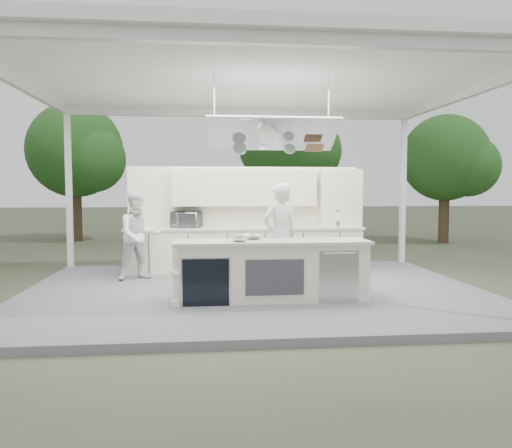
{
  "coord_description": "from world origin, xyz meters",
  "views": [
    {
      "loc": [
        -0.86,
        -8.72,
        1.88
      ],
      "look_at": [
        0.08,
        0.4,
        1.24
      ],
      "focal_mm": 35.0,
      "sensor_mm": 36.0,
      "label": 1
    }
  ],
  "objects": [
    {
      "name": "demo_island",
      "position": [
        0.18,
        -0.91,
        0.6
      ],
      "size": [
        3.1,
        0.79,
        0.95
      ],
      "color": "white",
      "rests_on": "stage_deck"
    },
    {
      "name": "bowl_large",
      "position": [
        -0.08,
        -0.65,
        1.11
      ],
      "size": [
        0.32,
        0.32,
        0.07
      ],
      "primitive_type": "imported",
      "rotation": [
        0.0,
        0.0,
        0.11
      ],
      "color": "silver",
      "rests_on": "demo_island"
    },
    {
      "name": "toaster_oven",
      "position": [
        -1.25,
        1.98,
        1.24
      ],
      "size": [
        0.68,
        0.54,
        0.33
      ],
      "primitive_type": "imported",
      "rotation": [
        0.0,
        0.0,
        -0.24
      ],
      "color": "#AEB0B5",
      "rests_on": "back_counter"
    },
    {
      "name": "sous_chef",
      "position": [
        -2.15,
        1.15,
        0.98
      ],
      "size": [
        1.04,
        0.95,
        1.73
      ],
      "primitive_type": "imported",
      "rotation": [
        0.0,
        0.0,
        0.44
      ],
      "color": "silver",
      "rests_on": "stage_deck"
    },
    {
      "name": "bowl_small",
      "position": [
        -0.33,
        -1.02,
        1.11
      ],
      "size": [
        0.28,
        0.28,
        0.08
      ],
      "primitive_type": "imported",
      "rotation": [
        0.0,
        0.0,
        0.15
      ],
      "color": "silver",
      "rests_on": "demo_island"
    },
    {
      "name": "back_counter",
      "position": [
        0.0,
        1.9,
        0.6
      ],
      "size": [
        5.08,
        0.72,
        0.95
      ],
      "color": "white",
      "rests_on": "stage_deck"
    },
    {
      "name": "stage_deck",
      "position": [
        0.0,
        0.0,
        0.06
      ],
      "size": [
        8.0,
        6.0,
        0.12
      ],
      "primitive_type": "cube",
      "color": "slate",
      "rests_on": "ground"
    },
    {
      "name": "head_chef",
      "position": [
        0.48,
        0.05,
        1.06
      ],
      "size": [
        0.8,
        0.68,
        1.88
      ],
      "primitive_type": "imported",
      "rotation": [
        0.0,
        0.0,
        3.53
      ],
      "color": "white",
      "rests_on": "stage_deck"
    },
    {
      "name": "ground",
      "position": [
        0.0,
        0.0,
        0.0
      ],
      "size": [
        90.0,
        90.0,
        0.0
      ],
      "primitive_type": "plane",
      "color": "#414A32",
      "rests_on": "ground"
    },
    {
      "name": "back_wall_unit",
      "position": [
        0.44,
        2.11,
        1.57
      ],
      "size": [
        5.05,
        0.48,
        2.25
      ],
      "color": "white",
      "rests_on": "stage_deck"
    },
    {
      "name": "tree_cluster",
      "position": [
        -0.16,
        9.77,
        3.29
      ],
      "size": [
        19.55,
        9.4,
        5.85
      ],
      "color": "#463823",
      "rests_on": "ground"
    },
    {
      "name": "tent",
      "position": [
        0.0,
        -0.01,
        3.71
      ],
      "size": [
        8.2,
        6.2,
        3.86
      ],
      "color": "white",
      "rests_on": "ground"
    }
  ]
}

